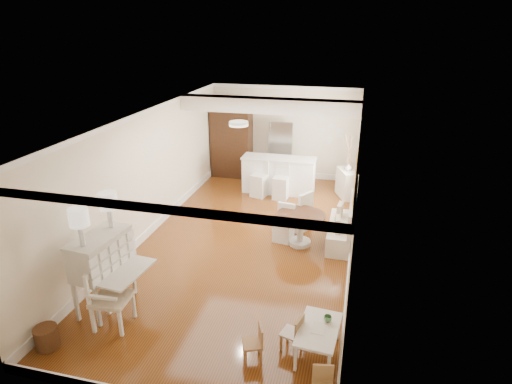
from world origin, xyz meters
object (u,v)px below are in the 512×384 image
at_px(pantry_cabinet, 232,140).
at_px(kids_chair_a, 252,343).
at_px(dining_table, 300,230).
at_px(gustavian_armchair, 112,298).
at_px(slip_chair_far, 299,210).
at_px(kids_chair_b, 292,332).
at_px(slip_chair_near, 284,223).
at_px(secretary_bureau, 104,272).
at_px(kids_table, 318,341).
at_px(bar_stool_right, 281,182).
at_px(wicker_basket, 47,337).
at_px(sideboard, 346,184).
at_px(breakfast_counter, 279,175).
at_px(bar_stool_left, 259,179).
at_px(fridge, 292,152).

bearing_deg(pantry_cabinet, kids_chair_a, -71.04).
bearing_deg(dining_table, gustavian_armchair, -126.30).
bearing_deg(slip_chair_far, kids_chair_b, 38.84).
height_order(slip_chair_near, slip_chair_far, slip_chair_far).
distance_m(secretary_bureau, kids_chair_b, 3.24).
height_order(kids_table, bar_stool_right, bar_stool_right).
bearing_deg(kids_table, slip_chair_near, 108.58).
distance_m(gustavian_armchair, wicker_basket, 1.04).
bearing_deg(sideboard, secretary_bureau, -143.34).
bearing_deg(pantry_cabinet, slip_chair_far, -51.51).
height_order(kids_table, kids_chair_b, kids_chair_b).
xyz_separation_m(kids_chair_b, dining_table, (-0.35, 3.23, 0.06)).
distance_m(breakfast_counter, sideboard, 1.89).
bearing_deg(wicker_basket, sideboard, 60.66).
distance_m(slip_chair_near, bar_stool_left, 2.66).
height_order(bar_stool_right, pantry_cabinet, pantry_cabinet).
xyz_separation_m(slip_chair_near, slip_chair_far, (0.23, 0.63, 0.06)).
bearing_deg(fridge, kids_chair_b, -80.48).
relative_size(slip_chair_near, sideboard, 1.02).
distance_m(secretary_bureau, slip_chair_near, 3.95).
height_order(kids_table, bar_stool_left, bar_stool_left).
relative_size(kids_table, kids_chair_a, 1.61).
bearing_deg(sideboard, dining_table, -127.04).
bearing_deg(slip_chair_far, secretary_bureau, -4.44).
xyz_separation_m(kids_chair_a, dining_table, (0.15, 3.57, 0.07)).
bearing_deg(kids_chair_b, kids_table, 103.52).
xyz_separation_m(bar_stool_right, sideboard, (1.73, 0.57, -0.11)).
bearing_deg(slip_chair_near, kids_table, -63.01).
bearing_deg(gustavian_armchair, slip_chair_far, -33.15).
bearing_deg(slip_chair_near, fridge, 105.33).
bearing_deg(breakfast_counter, gustavian_armchair, -102.67).
relative_size(wicker_basket, kids_chair_a, 0.60).
xyz_separation_m(slip_chair_far, sideboard, (0.98, 2.31, -0.09)).
distance_m(kids_chair_a, bar_stool_right, 6.11).
distance_m(secretary_bureau, bar_stool_left, 5.64).
relative_size(kids_table, sideboard, 1.14).
bearing_deg(bar_stool_right, breakfast_counter, 110.64).
bearing_deg(slip_chair_near, gustavian_armchair, -112.56).
distance_m(kids_table, fridge, 7.44).
xyz_separation_m(bar_stool_left, sideboard, (2.34, 0.54, -0.12)).
distance_m(slip_chair_far, bar_stool_right, 1.89).
bearing_deg(kids_chair_a, breakfast_counter, 165.46).
xyz_separation_m(breakfast_counter, pantry_cabinet, (-1.70, 1.08, 0.63)).
distance_m(bar_stool_right, sideboard, 1.83).
height_order(gustavian_armchair, pantry_cabinet, pantry_cabinet).
distance_m(gustavian_armchair, breakfast_counter, 6.47).
relative_size(bar_stool_right, fridge, 0.55).
bearing_deg(kids_chair_a, sideboard, 149.15).
bearing_deg(sideboard, breakfast_counter, 161.50).
distance_m(kids_chair_b, dining_table, 3.25).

